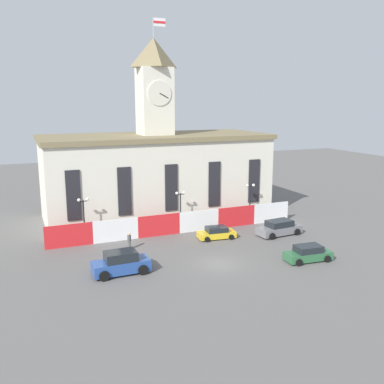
{
  "coord_description": "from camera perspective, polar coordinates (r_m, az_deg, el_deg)",
  "views": [
    {
      "loc": [
        -17.24,
        -34.53,
        15.13
      ],
      "look_at": [
        0.0,
        6.76,
        5.7
      ],
      "focal_mm": 40.0,
      "sensor_mm": 36.0,
      "label": 1
    }
  ],
  "objects": [
    {
      "name": "ground_plane",
      "position": [
        41.45,
        3.65,
        -9.53
      ],
      "size": [
        160.0,
        160.0,
        0.0
      ],
      "primitive_type": "plane",
      "color": "#605E5B"
    },
    {
      "name": "civic_building",
      "position": [
        57.23,
        -4.85,
        2.8
      ],
      "size": [
        29.48,
        12.53,
        25.46
      ],
      "color": "silver",
      "rests_on": "ground"
    },
    {
      "name": "car_yellow_coupe",
      "position": [
        48.62,
        3.28,
        -5.48
      ],
      "size": [
        4.36,
        2.46,
        1.35
      ],
      "rotation": [
        0.0,
        0.0,
        3.04
      ],
      "color": "yellow",
      "rests_on": "ground"
    },
    {
      "name": "pedestrian",
      "position": [
        45.37,
        -8.36,
        -6.4
      ],
      "size": [
        0.39,
        0.44,
        1.8
      ],
      "rotation": [
        0.0,
        0.0,
        3.16
      ],
      "color": "#4C4C4C",
      "rests_on": "ground"
    },
    {
      "name": "street_lamp_far_right",
      "position": [
        51.13,
        -1.55,
        -1.3
      ],
      "size": [
        1.26,
        0.36,
        4.72
      ],
      "color": "black",
      "rests_on": "ground"
    },
    {
      "name": "banner_fence",
      "position": [
        50.22,
        -1.67,
        -4.16
      ],
      "size": [
        30.2,
        0.12,
        2.49
      ],
      "color": "red",
      "rests_on": "ground"
    },
    {
      "name": "street_lamp_far_left",
      "position": [
        48.31,
        -14.26,
        -2.32
      ],
      "size": [
        1.26,
        0.36,
        4.89
      ],
      "color": "black",
      "rests_on": "ground"
    },
    {
      "name": "street_lamp_center",
      "position": [
        55.19,
        7.77,
        -0.29
      ],
      "size": [
        1.26,
        0.36,
        4.91
      ],
      "color": "black",
      "rests_on": "ground"
    },
    {
      "name": "car_green_wagon",
      "position": [
        43.38,
        15.22,
        -7.94
      ],
      "size": [
        4.73,
        2.42,
        1.55
      ],
      "rotation": [
        0.0,
        0.0,
        -0.08
      ],
      "color": "#2D663D",
      "rests_on": "ground"
    },
    {
      "name": "car_blue_van",
      "position": [
        39.31,
        -9.46,
        -9.39
      ],
      "size": [
        5.13,
        2.43,
        2.1
      ],
      "rotation": [
        0.0,
        0.0,
        3.16
      ],
      "color": "#284C99",
      "rests_on": "ground"
    },
    {
      "name": "car_gray_pickup",
      "position": [
        50.73,
        11.55,
        -4.74
      ],
      "size": [
        5.44,
        2.71,
        1.75
      ],
      "rotation": [
        0.0,
        0.0,
        0.08
      ],
      "color": "slate",
      "rests_on": "ground"
    }
  ]
}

